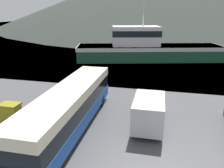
{
  "coord_description": "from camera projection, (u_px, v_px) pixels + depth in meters",
  "views": [
    {
      "loc": [
        5.12,
        -4.26,
        8.04
      ],
      "look_at": [
        1.04,
        13.34,
        2.0
      ],
      "focal_mm": 35.0,
      "sensor_mm": 36.0,
      "label": 1
    }
  ],
  "objects": [
    {
      "name": "tour_bus",
      "position": [
        70.0,
        107.0,
        15.16
      ],
      "size": [
        2.65,
        12.57,
        3.08
      ],
      "rotation": [
        0.0,
        0.0,
        0.02
      ],
      "color": "#194799",
      "rests_on": "ground"
    },
    {
      "name": "storage_bin",
      "position": [
        11.0,
        112.0,
        16.65
      ],
      "size": [
        1.5,
        1.03,
        1.42
      ],
      "color": "olive",
      "rests_on": "ground"
    },
    {
      "name": "fishing_boat",
      "position": [
        146.0,
        48.0,
        37.46
      ],
      "size": [
        25.25,
        11.83,
        10.12
      ],
      "rotation": [
        0.0,
        0.0,
        4.97
      ],
      "color": "#1E5138",
      "rests_on": "water_surface"
    },
    {
      "name": "water_surface",
      "position": [
        156.0,
        25.0,
        135.17
      ],
      "size": [
        240.0,
        240.0,
        0.0
      ],
      "primitive_type": "plane",
      "color": "slate",
      "rests_on": "ground"
    },
    {
      "name": "delivery_van",
      "position": [
        149.0,
        110.0,
        15.78
      ],
      "size": [
        2.14,
        5.32,
        2.33
      ],
      "rotation": [
        0.0,
        0.0,
        0.01
      ],
      "color": "silver",
      "rests_on": "ground"
    },
    {
      "name": "small_boat",
      "position": [
        137.0,
        52.0,
        42.04
      ],
      "size": [
        6.1,
        5.26,
        1.01
      ],
      "rotation": [
        0.0,
        0.0,
        0.96
      ],
      "color": "#1E5138",
      "rests_on": "water_surface"
    }
  ]
}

